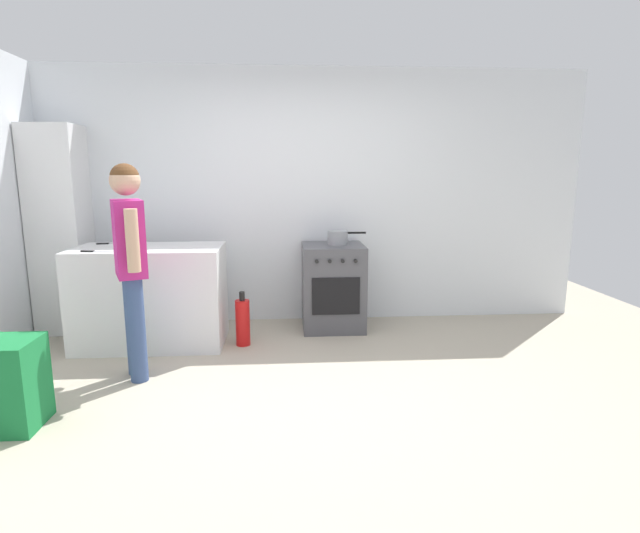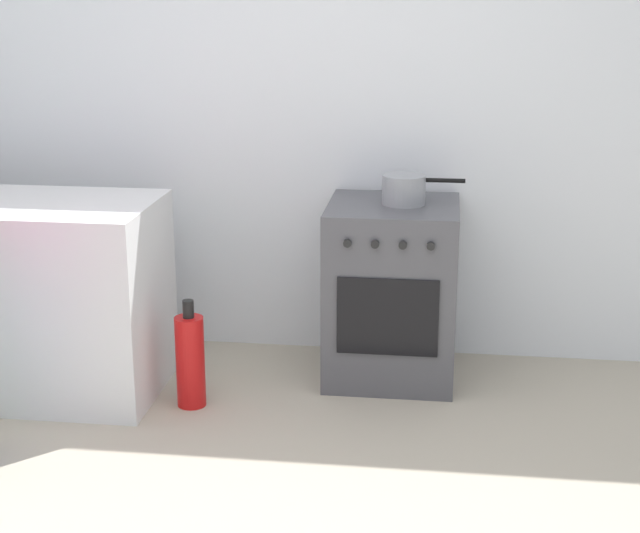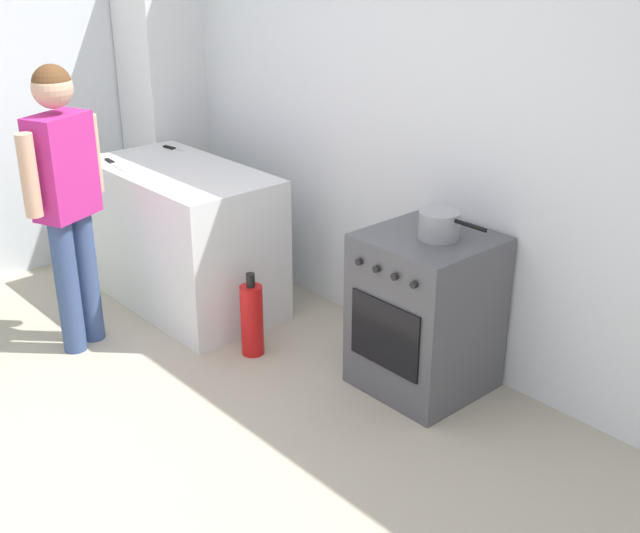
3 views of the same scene
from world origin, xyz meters
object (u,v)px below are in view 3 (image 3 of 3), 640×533
Objects in this scene: pot at (439,225)px; larder_cabinet at (164,116)px; fire_extinguisher at (252,319)px; oven_left at (425,312)px; knife_bread at (116,165)px; knife_paring at (172,148)px; person at (65,186)px.

larder_cabinet is at bearing 178.07° from pot.
oven_left is at bearing 28.78° from fire_extinguisher.
knife_bread is 1.36m from fire_extinguisher.
larder_cabinet is (-0.51, 0.26, 0.09)m from knife_paring.
larder_cabinet is at bearing 153.29° from knife_paring.
oven_left is 2.42× the size of knife_bread.
knife_bread reaches higher than oven_left.
pot is at bearing 17.17° from knife_bread.
pot is 1.25m from fire_extinguisher.
knife_bread is 0.66m from person.
pot is 1.09× the size of knife_bread.
pot is 2.19m from knife_paring.
knife_bread is (-2.03, -0.63, 0.48)m from oven_left.
knife_bread is (-2.08, -0.64, -0.02)m from pot.
pot is at bearing 34.87° from person.
larder_cabinet reaches higher than oven_left.
oven_left is 2.22× the size of pot.
oven_left is 1.01m from fire_extinguisher.
knife_paring is 0.42× the size of fire_extinguisher.
knife_paring is (-0.11, 0.47, 0.00)m from knife_bread.
knife_paring is 0.11× the size of larder_cabinet.
knife_bread is 0.22× the size of person.
oven_left is at bearing 17.26° from knife_bread.
person is at bearing -138.11° from fire_extinguisher.
fire_extinguisher is 0.25× the size of larder_cabinet.
pot is at bearing -1.93° from larder_cabinet.
pot is 2.70m from larder_cabinet.
larder_cabinet is (-1.03, 1.25, 0.03)m from person.
knife_bread is at bearing -49.67° from larder_cabinet.
knife_paring reaches higher than fire_extinguisher.
person is 1.62m from larder_cabinet.
person is at bearing -50.61° from larder_cabinet.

